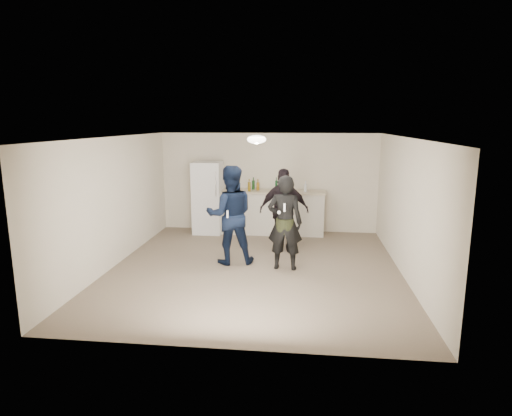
# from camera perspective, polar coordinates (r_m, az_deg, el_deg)

# --- Properties ---
(floor) EXTENTS (6.00, 6.00, 0.00)m
(floor) POSITION_cam_1_polar(r_m,az_deg,el_deg) (8.32, -0.16, -8.06)
(floor) COLOR #6B5B4C
(floor) RESTS_ON ground
(ceiling) EXTENTS (6.00, 6.00, 0.00)m
(ceiling) POSITION_cam_1_polar(r_m,az_deg,el_deg) (7.85, -0.17, 9.41)
(ceiling) COLOR silver
(ceiling) RESTS_ON wall_back
(wall_back) EXTENTS (6.00, 0.00, 6.00)m
(wall_back) POSITION_cam_1_polar(r_m,az_deg,el_deg) (10.94, 1.65, 3.41)
(wall_back) COLOR beige
(wall_back) RESTS_ON floor
(wall_front) EXTENTS (6.00, 0.00, 6.00)m
(wall_front) POSITION_cam_1_polar(r_m,az_deg,el_deg) (5.11, -4.06, -6.00)
(wall_front) COLOR beige
(wall_front) RESTS_ON floor
(wall_left) EXTENTS (0.00, 6.00, 6.00)m
(wall_left) POSITION_cam_1_polar(r_m,az_deg,el_deg) (8.74, -18.37, 0.79)
(wall_left) COLOR beige
(wall_left) RESTS_ON floor
(wall_right) EXTENTS (0.00, 6.00, 6.00)m
(wall_right) POSITION_cam_1_polar(r_m,az_deg,el_deg) (8.15, 19.42, -0.02)
(wall_right) COLOR beige
(wall_right) RESTS_ON floor
(counter) EXTENTS (2.60, 0.56, 1.05)m
(counter) POSITION_cam_1_polar(r_m,az_deg,el_deg) (10.73, 2.06, -0.68)
(counter) COLOR beige
(counter) RESTS_ON floor
(counter_top) EXTENTS (2.68, 0.64, 0.04)m
(counter_top) POSITION_cam_1_polar(r_m,az_deg,el_deg) (10.63, 2.08, 2.19)
(counter_top) COLOR beige
(counter_top) RESTS_ON counter
(fridge) EXTENTS (0.70, 0.70, 1.80)m
(fridge) POSITION_cam_1_polar(r_m,az_deg,el_deg) (10.83, -6.40, 1.39)
(fridge) COLOR silver
(fridge) RESTS_ON floor
(fridge_handle) EXTENTS (0.02, 0.02, 0.60)m
(fridge_handle) POSITION_cam_1_polar(r_m,az_deg,el_deg) (10.35, -5.38, 3.18)
(fridge_handle) COLOR silver
(fridge_handle) RESTS_ON fridge
(ceiling_dome) EXTENTS (0.36, 0.36, 0.16)m
(ceiling_dome) POSITION_cam_1_polar(r_m,az_deg,el_deg) (8.15, 0.08, 9.14)
(ceiling_dome) COLOR white
(ceiling_dome) RESTS_ON ceiling
(shaker) EXTENTS (0.08, 0.08, 0.17)m
(shaker) POSITION_cam_1_polar(r_m,az_deg,el_deg) (10.65, -3.57, 2.77)
(shaker) COLOR #AFAFB4
(shaker) RESTS_ON counter_top
(man) EXTENTS (1.09, 0.93, 1.95)m
(man) POSITION_cam_1_polar(r_m,az_deg,el_deg) (8.42, -3.46, -0.94)
(man) COLOR #0F1E40
(man) RESTS_ON floor
(woman) EXTENTS (0.69, 0.47, 1.81)m
(woman) POSITION_cam_1_polar(r_m,az_deg,el_deg) (8.08, 3.87, -1.97)
(woman) COLOR black
(woman) RESTS_ON floor
(camo_shorts) EXTENTS (0.34, 0.34, 0.28)m
(camo_shorts) POSITION_cam_1_polar(r_m,az_deg,el_deg) (8.10, 3.87, -2.36)
(camo_shorts) COLOR #2A3518
(camo_shorts) RESTS_ON woman
(spectator) EXTENTS (1.06, 0.44, 1.80)m
(spectator) POSITION_cam_1_polar(r_m,az_deg,el_deg) (9.23, 3.76, -0.31)
(spectator) COLOR black
(spectator) RESTS_ON floor
(remote_man) EXTENTS (0.04, 0.04, 0.15)m
(remote_man) POSITION_cam_1_polar(r_m,az_deg,el_deg) (8.13, -3.81, -0.85)
(remote_man) COLOR white
(remote_man) RESTS_ON man
(nunchuk_man) EXTENTS (0.07, 0.07, 0.07)m
(nunchuk_man) POSITION_cam_1_polar(r_m,az_deg,el_deg) (8.16, -2.93, -1.31)
(nunchuk_man) COLOR white
(nunchuk_man) RESTS_ON man
(remote_woman) EXTENTS (0.04, 0.04, 0.15)m
(remote_woman) POSITION_cam_1_polar(r_m,az_deg,el_deg) (7.77, 3.82, 0.07)
(remote_woman) COLOR white
(remote_woman) RESTS_ON woman
(nunchuk_woman) EXTENTS (0.07, 0.07, 0.07)m
(nunchuk_woman) POSITION_cam_1_polar(r_m,az_deg,el_deg) (7.82, 3.09, -0.59)
(nunchuk_woman) COLOR white
(nunchuk_woman) RESTS_ON woman
(bottle_cluster) EXTENTS (1.45, 0.36, 0.24)m
(bottle_cluster) POSITION_cam_1_polar(r_m,az_deg,el_deg) (10.66, 1.27, 2.92)
(bottle_cluster) COLOR #113E1D
(bottle_cluster) RESTS_ON counter_top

